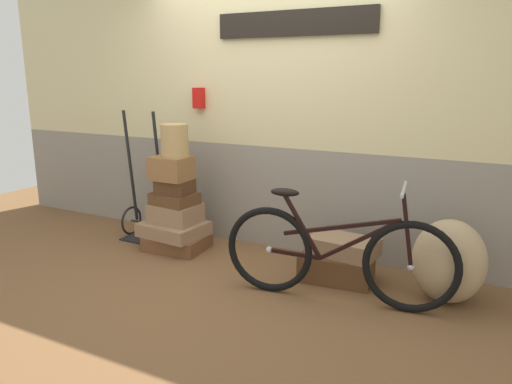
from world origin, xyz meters
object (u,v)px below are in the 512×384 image
suitcase_7 (343,246)px  bicycle (336,255)px  suitcase_3 (175,199)px  suitcase_1 (174,229)px  burlap_sack (449,261)px  suitcase_4 (175,187)px  suitcase_0 (177,242)px  wicker_basket (175,140)px  suitcase_6 (337,268)px  suitcase_5 (171,168)px  suitcase_2 (176,213)px  luggage_trolley (146,211)px

suitcase_7 → bicycle: (0.07, -0.40, 0.07)m
suitcase_3 → suitcase_1: bearing=-118.8°
burlap_sack → bicycle: size_ratio=0.37×
suitcase_4 → suitcase_3: bearing=141.6°
suitcase_0 → wicker_basket: bearing=35.6°
bicycle → suitcase_7: bearing=99.9°
suitcase_4 → suitcase_7: (1.64, 0.04, -0.33)m
wicker_basket → burlap_sack: (2.44, 0.00, -0.74)m
suitcase_7 → suitcase_6: bearing=-135.7°
suitcase_3 → burlap_sack: (2.47, 0.01, -0.18)m
suitcase_5 → burlap_sack: 2.52m
suitcase_4 → suitcase_7: bearing=-1.8°
bicycle → suitcase_5: bearing=168.7°
suitcase_4 → wicker_basket: 0.43m
suitcase_1 → suitcase_7: size_ratio=1.09×
suitcase_0 → suitcase_6: bearing=-4.8°
suitcase_2 → suitcase_3: size_ratio=1.09×
suitcase_4 → suitcase_6: bearing=-2.9°
suitcase_0 → luggage_trolley: size_ratio=0.42×
suitcase_4 → suitcase_5: 0.18m
suitcase_6 → suitcase_7: size_ratio=1.08×
suitcase_4 → suitcase_5: size_ratio=0.88×
suitcase_1 → luggage_trolley: (-0.45, 0.13, 0.09)m
suitcase_1 → suitcase_7: 1.68m
suitcase_4 → luggage_trolley: size_ratio=0.24×
suitcase_1 → luggage_trolley: size_ratio=0.45×
suitcase_1 → suitcase_3: (0.01, 0.02, 0.30)m
luggage_trolley → bicycle: (2.19, -0.49, 0.07)m
suitcase_1 → suitcase_0: bearing=28.3°
suitcase_3 → suitcase_5: bearing=-95.1°
suitcase_2 → luggage_trolley: size_ratio=0.34×
suitcase_6 → suitcase_7: (0.04, 0.03, 0.18)m
suitcase_5 → wicker_basket: bearing=43.8°
suitcase_3 → suitcase_4: 0.13m
suitcase_2 → suitcase_6: suitcase_2 is taller
suitcase_3 → suitcase_4: size_ratio=1.30×
luggage_trolley → suitcase_1: bearing=-16.4°
suitcase_3 → suitcase_7: 1.68m
suitcase_2 → suitcase_5: bearing=-92.1°
suitcase_7 → wicker_basket: wicker_basket is taller
suitcase_0 → luggage_trolley: (-0.48, 0.12, 0.22)m
suitcase_2 → suitcase_4: 0.27m
suitcase_4 → luggage_trolley: (-0.49, 0.13, -0.33)m
suitcase_2 → suitcase_1: bearing=-105.8°
suitcase_0 → wicker_basket: (0.01, 0.01, 0.99)m
suitcase_4 → bicycle: bearing=-15.1°
luggage_trolley → wicker_basket: bearing=-13.1°
suitcase_5 → burlap_sack: bearing=0.9°
suitcase_1 → wicker_basket: size_ratio=1.94×
suitcase_1 → luggage_trolley: bearing=168.5°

